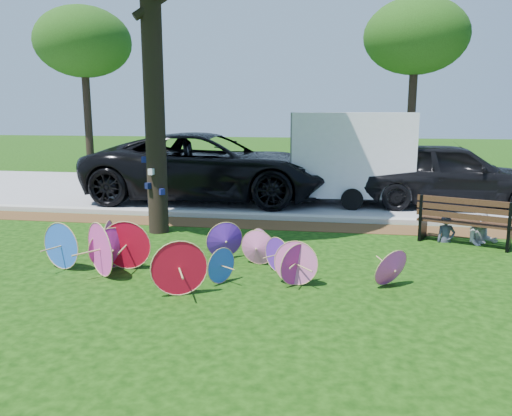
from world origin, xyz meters
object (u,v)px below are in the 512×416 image
(dark_pickup, at_px, (448,174))
(person_right, at_px, (484,212))
(cargo_trailer, at_px, (351,153))
(person_left, at_px, (447,216))
(parasol_pile, at_px, (179,251))
(black_van, at_px, (209,167))
(park_bench, at_px, (466,220))

(dark_pickup, xyz_separation_m, person_right, (-0.11, -4.09, -0.27))
(cargo_trailer, height_order, person_left, cargo_trailer)
(parasol_pile, xyz_separation_m, cargo_trailer, (2.92, 7.07, 1.08))
(black_van, relative_size, person_left, 6.70)
(cargo_trailer, xyz_separation_m, person_right, (2.60, -4.20, -0.81))
(cargo_trailer, bearing_deg, park_bench, -64.81)
(black_van, bearing_deg, dark_pickup, -90.99)
(dark_pickup, distance_m, park_bench, 4.19)
(parasol_pile, xyz_separation_m, dark_pickup, (5.64, 6.96, 0.54))
(cargo_trailer, height_order, park_bench, cargo_trailer)
(parasol_pile, xyz_separation_m, person_right, (5.53, 2.87, 0.27))
(cargo_trailer, bearing_deg, dark_pickup, -5.09)
(park_bench, xyz_separation_m, person_left, (-0.35, 0.05, 0.06))
(parasol_pile, height_order, person_right, person_right)
(person_left, height_order, person_right, person_right)
(person_left, bearing_deg, black_van, 131.42)
(park_bench, bearing_deg, dark_pickup, 105.79)
(black_van, xyz_separation_m, person_right, (6.81, -4.04, -0.36))
(parasol_pile, xyz_separation_m, black_van, (-1.28, 6.92, 0.63))
(park_bench, xyz_separation_m, person_right, (0.35, 0.05, 0.17))
(parasol_pile, height_order, cargo_trailer, cargo_trailer)
(cargo_trailer, bearing_deg, black_van, 179.36)
(black_van, relative_size, cargo_trailer, 2.19)
(parasol_pile, xyz_separation_m, person_left, (4.83, 2.87, 0.16))
(cargo_trailer, relative_size, person_left, 3.06)
(dark_pickup, relative_size, park_bench, 2.92)
(black_van, bearing_deg, cargo_trailer, -89.25)
(person_right, bearing_deg, park_bench, -171.11)
(cargo_trailer, distance_m, person_right, 5.01)
(black_van, relative_size, person_right, 5.59)
(black_van, xyz_separation_m, cargo_trailer, (4.20, 0.15, 0.45))
(parasol_pile, xyz_separation_m, park_bench, (5.18, 2.82, 0.10))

